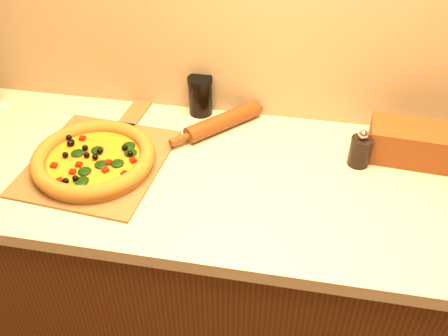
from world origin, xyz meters
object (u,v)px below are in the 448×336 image
(pizza_peel, at_px, (100,159))
(dark_jar, at_px, (200,96))
(pizza, at_px, (94,159))
(pepper_grinder, at_px, (360,150))
(rolling_pin, at_px, (223,121))

(pizza_peel, xyz_separation_m, dark_jar, (0.24, 0.31, 0.06))
(pizza, xyz_separation_m, pepper_grinder, (0.75, 0.16, 0.02))
(pizza_peel, distance_m, dark_jar, 0.39)
(pizza, relative_size, rolling_pin, 1.16)
(pizza, bearing_deg, dark_jar, 55.17)
(pizza_peel, bearing_deg, rolling_pin, 39.41)
(rolling_pin, distance_m, dark_jar, 0.13)
(pizza, relative_size, dark_jar, 2.68)
(pizza_peel, xyz_separation_m, pizza, (-0.00, -0.04, 0.03))
(pepper_grinder, distance_m, dark_jar, 0.55)
(dark_jar, bearing_deg, pizza, -124.83)
(rolling_pin, bearing_deg, pizza_peel, -145.37)
(pizza_peel, relative_size, pepper_grinder, 4.89)
(pizza, height_order, pepper_grinder, pepper_grinder)
(pepper_grinder, distance_m, rolling_pin, 0.43)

